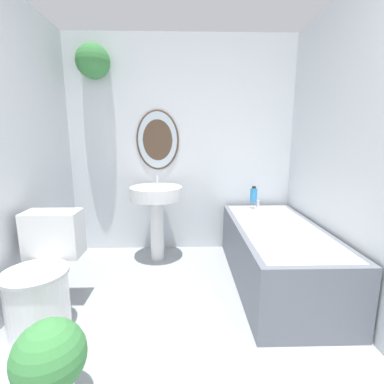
{
  "coord_description": "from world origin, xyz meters",
  "views": [
    {
      "loc": [
        0.04,
        -0.49,
        1.31
      ],
      "look_at": [
        0.09,
        1.67,
        0.88
      ],
      "focal_mm": 26.0,
      "sensor_mm": 36.0,
      "label": 1
    }
  ],
  "objects_px": {
    "toilet": "(43,278)",
    "shampoo_bottle": "(254,195)",
    "pedestal_sink": "(156,203)",
    "potted_plant": "(50,360)",
    "bathtub": "(277,254)"
  },
  "relations": [
    {
      "from": "toilet",
      "to": "shampoo_bottle",
      "type": "bearing_deg",
      "value": 32.49
    },
    {
      "from": "toilet",
      "to": "potted_plant",
      "type": "distance_m",
      "value": 0.76
    },
    {
      "from": "bathtub",
      "to": "potted_plant",
      "type": "relative_size",
      "value": 3.57
    },
    {
      "from": "bathtub",
      "to": "shampoo_bottle",
      "type": "bearing_deg",
      "value": 95.95
    },
    {
      "from": "pedestal_sink",
      "to": "shampoo_bottle",
      "type": "height_order",
      "value": "pedestal_sink"
    },
    {
      "from": "pedestal_sink",
      "to": "potted_plant",
      "type": "height_order",
      "value": "pedestal_sink"
    },
    {
      "from": "toilet",
      "to": "shampoo_bottle",
      "type": "relative_size",
      "value": 4.43
    },
    {
      "from": "pedestal_sink",
      "to": "shampoo_bottle",
      "type": "xyz_separation_m",
      "value": [
        1.06,
        0.1,
        0.06
      ]
    },
    {
      "from": "pedestal_sink",
      "to": "toilet",
      "type": "bearing_deg",
      "value": -124.78
    },
    {
      "from": "toilet",
      "to": "shampoo_bottle",
      "type": "xyz_separation_m",
      "value": [
        1.77,
        1.13,
        0.36
      ]
    },
    {
      "from": "pedestal_sink",
      "to": "shampoo_bottle",
      "type": "bearing_deg",
      "value": 5.64
    },
    {
      "from": "toilet",
      "to": "pedestal_sink",
      "type": "bearing_deg",
      "value": 55.22
    },
    {
      "from": "bathtub",
      "to": "shampoo_bottle",
      "type": "height_order",
      "value": "shampoo_bottle"
    },
    {
      "from": "shampoo_bottle",
      "to": "potted_plant",
      "type": "height_order",
      "value": "shampoo_bottle"
    },
    {
      "from": "toilet",
      "to": "shampoo_bottle",
      "type": "height_order",
      "value": "shampoo_bottle"
    }
  ]
}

